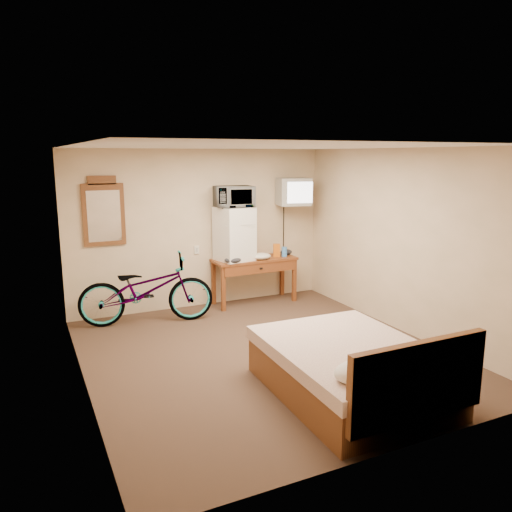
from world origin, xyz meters
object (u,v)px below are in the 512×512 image
at_px(blue_cup, 284,252).
at_px(crt_television, 293,192).
at_px(desk, 255,266).
at_px(microwave, 234,197).
at_px(mini_fridge, 234,234).
at_px(wall_mirror, 104,212).
at_px(bicycle, 146,290).
at_px(bed, 354,369).

height_order(blue_cup, crt_television, crt_television).
xyz_separation_m(desk, blue_cup, (0.51, -0.04, 0.20)).
height_order(desk, microwave, microwave).
bearing_deg(mini_fridge, wall_mirror, 173.59).
bearing_deg(crt_television, wall_mirror, 175.21).
relative_size(microwave, wall_mirror, 0.58).
bearing_deg(mini_fridge, bicycle, -169.38).
height_order(desk, bicycle, bicycle).
distance_m(mini_fridge, microwave, 0.59).
relative_size(mini_fridge, microwave, 1.44).
bearing_deg(bed, blue_cup, 72.99).
distance_m(wall_mirror, bed, 4.27).
xyz_separation_m(wall_mirror, bed, (1.80, -3.65, -1.30)).
bearing_deg(bicycle, bed, -145.97).
distance_m(desk, blue_cup, 0.55).
height_order(blue_cup, bed, blue_cup).
bearing_deg(crt_television, desk, -178.27).
bearing_deg(desk, bed, -98.52).
relative_size(crt_television, bicycle, 0.33).
xyz_separation_m(desk, wall_mirror, (-2.30, 0.27, 0.96)).
height_order(desk, bed, bed).
relative_size(blue_cup, wall_mirror, 0.16).
xyz_separation_m(mini_fridge, microwave, (0.00, 0.00, 0.59)).
relative_size(mini_fridge, blue_cup, 5.39).
distance_m(microwave, crt_television, 1.05).
distance_m(mini_fridge, crt_television, 1.23).
relative_size(blue_cup, crt_television, 0.25).
bearing_deg(microwave, crt_television, 4.53).
distance_m(microwave, wall_mirror, 1.98).
distance_m(bicycle, bed, 3.43).
height_order(microwave, bed, microwave).
relative_size(mini_fridge, wall_mirror, 0.84).
height_order(desk, blue_cup, blue_cup).
relative_size(desk, microwave, 2.32).
height_order(mini_fridge, bicycle, mini_fridge).
xyz_separation_m(mini_fridge, blue_cup, (0.86, -0.10, -0.35)).
bearing_deg(bed, wall_mirror, 116.18).
bearing_deg(wall_mirror, bed, -63.82).
height_order(blue_cup, wall_mirror, wall_mirror).
relative_size(desk, mini_fridge, 1.61).
bearing_deg(blue_cup, microwave, 173.49).
bearing_deg(wall_mirror, bicycle, -47.77).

